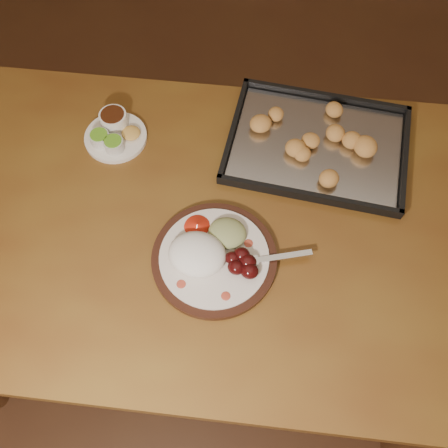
# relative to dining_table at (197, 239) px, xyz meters

# --- Properties ---
(ground) EXTENTS (4.00, 4.00, 0.00)m
(ground) POSITION_rel_dining_table_xyz_m (0.02, 0.18, -0.65)
(ground) COLOR #50321B
(ground) RESTS_ON ground
(dining_table) EXTENTS (1.61, 1.10, 0.75)m
(dining_table) POSITION_rel_dining_table_xyz_m (0.00, 0.00, 0.00)
(dining_table) COLOR brown
(dining_table) RESTS_ON ground
(dinner_plate) EXTENTS (0.37, 0.29, 0.07)m
(dinner_plate) POSITION_rel_dining_table_xyz_m (0.07, -0.09, 0.12)
(dinner_plate) COLOR black
(dinner_plate) RESTS_ON dining_table
(condiment_saucer) EXTENTS (0.17, 0.17, 0.06)m
(condiment_saucer) POSITION_rel_dining_table_xyz_m (-0.28, 0.19, 0.12)
(condiment_saucer) COLOR white
(condiment_saucer) RESTS_ON dining_table
(baking_tray) EXTENTS (0.48, 0.36, 0.05)m
(baking_tray) POSITION_rel_dining_table_xyz_m (0.25, 0.30, 0.11)
(baking_tray) COLOR black
(baking_tray) RESTS_ON dining_table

